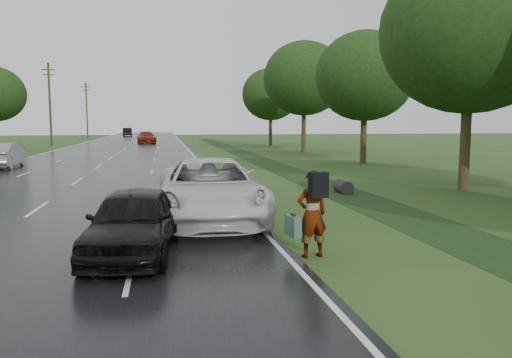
{
  "coord_description": "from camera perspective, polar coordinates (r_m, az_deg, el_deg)",
  "views": [
    {
      "loc": [
        4.17,
        -9.51,
        2.92
      ],
      "look_at": [
        6.78,
        4.48,
        1.3
      ],
      "focal_mm": 35.0,
      "sensor_mm": 36.0,
      "label": 1
    }
  ],
  "objects": [
    {
      "name": "road",
      "position": [
        54.75,
        -14.95,
        3.25
      ],
      "size": [
        14.0,
        180.0,
        0.04
      ],
      "primitive_type": "cube",
      "color": "black",
      "rests_on": "ground"
    },
    {
      "name": "edge_stripe_east",
      "position": [
        54.65,
        -7.86,
        3.43
      ],
      "size": [
        0.12,
        180.0,
        0.01
      ],
      "primitive_type": "cube",
      "color": "silver",
      "rests_on": "road"
    },
    {
      "name": "edge_stripe_west",
      "position": [
        55.67,
        -21.9,
        3.08
      ],
      "size": [
        0.12,
        180.0,
        0.01
      ],
      "primitive_type": "cube",
      "color": "silver",
      "rests_on": "road"
    },
    {
      "name": "center_line",
      "position": [
        54.75,
        -14.95,
        3.28
      ],
      "size": [
        0.12,
        180.0,
        0.01
      ],
      "primitive_type": "cube",
      "color": "silver",
      "rests_on": "road"
    },
    {
      "name": "drainage_ditch",
      "position": [
        29.3,
        3.97,
        0.84
      ],
      "size": [
        2.2,
        120.0,
        0.56
      ],
      "color": "black",
      "rests_on": "ground"
    },
    {
      "name": "utility_pole_far",
      "position": [
        65.92,
        -22.49,
        8.0
      ],
      "size": [
        1.6,
        0.26,
        10.0
      ],
      "color": "#312314",
      "rests_on": "ground"
    },
    {
      "name": "utility_pole_distant",
      "position": [
        95.48,
        -18.78,
        7.53
      ],
      "size": [
        1.6,
        0.26,
        10.0
      ],
      "color": "#312314",
      "rests_on": "ground"
    },
    {
      "name": "tree_east_b",
      "position": [
        23.65,
        23.3,
        15.13
      ],
      "size": [
        7.6,
        7.6,
        10.11
      ],
      "color": "#312314",
      "rests_on": "ground"
    },
    {
      "name": "tree_east_c",
      "position": [
        36.47,
        12.35,
        11.41
      ],
      "size": [
        7.0,
        7.0,
        9.29
      ],
      "color": "#312314",
      "rests_on": "ground"
    },
    {
      "name": "tree_east_d",
      "position": [
        49.61,
        5.53,
        11.37
      ],
      "size": [
        8.0,
        8.0,
        10.76
      ],
      "color": "#312314",
      "rests_on": "ground"
    },
    {
      "name": "tree_east_f",
      "position": [
        63.03,
        1.68,
        9.64
      ],
      "size": [
        7.2,
        7.2,
        9.62
      ],
      "color": "#312314",
      "rests_on": "ground"
    },
    {
      "name": "pedestrian",
      "position": [
        10.83,
        6.34,
        -3.87
      ],
      "size": [
        0.93,
        0.73,
        1.9
      ],
      "rotation": [
        0.0,
        0.0,
        3.31
      ],
      "color": "#A5998C",
      "rests_on": "ground"
    },
    {
      "name": "white_pickup",
      "position": [
        14.7,
        -5.3,
        -1.24
      ],
      "size": [
        3.2,
        6.62,
        1.82
      ],
      "primitive_type": "imported",
      "rotation": [
        0.0,
        0.0,
        -0.03
      ],
      "color": "silver",
      "rests_on": "road"
    },
    {
      "name": "dark_sedan",
      "position": [
        11.19,
        -13.87,
        -4.75
      ],
      "size": [
        2.22,
        4.49,
        1.47
      ],
      "primitive_type": "imported",
      "rotation": [
        0.0,
        0.0,
        -0.11
      ],
      "color": "black",
      "rests_on": "road"
    },
    {
      "name": "silver_sedan",
      "position": [
        35.45,
        -26.91,
        2.44
      ],
      "size": [
        1.77,
        4.9,
        1.61
      ],
      "primitive_type": "imported",
      "rotation": [
        0.0,
        0.0,
        3.16
      ],
      "color": "#93959B",
      "rests_on": "road"
    },
    {
      "name": "far_car_red",
      "position": [
        70.23,
        -12.41,
        4.67
      ],
      "size": [
        2.89,
        5.8,
        1.62
      ],
      "primitive_type": "imported",
      "rotation": [
        0.0,
        0.0,
        0.11
      ],
      "color": "maroon",
      "rests_on": "road"
    },
    {
      "name": "far_car_dark",
      "position": [
        107.59,
        -14.47,
        5.23
      ],
      "size": [
        2.12,
        5.31,
        1.72
      ],
      "primitive_type": "imported",
      "rotation": [
        0.0,
        0.0,
        3.2
      ],
      "color": "black",
      "rests_on": "road"
    }
  ]
}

